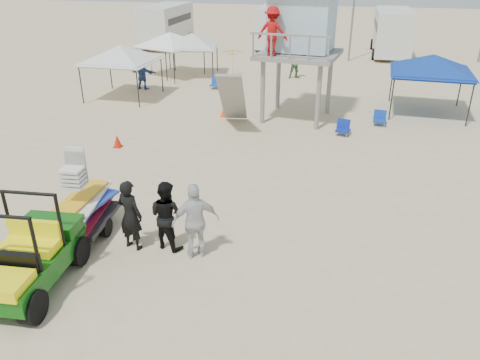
% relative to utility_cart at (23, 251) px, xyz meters
% --- Properties ---
extents(ground, '(140.00, 140.00, 0.00)m').
position_rel_utility_cart_xyz_m(ground, '(3.39, 0.88, -0.98)').
color(ground, beige).
rests_on(ground, ground).
extents(utility_cart, '(1.61, 2.89, 2.11)m').
position_rel_utility_cart_xyz_m(utility_cart, '(0.00, 0.00, 0.00)').
color(utility_cart, '#0C500C').
rests_on(utility_cart, ground).
extents(surf_trailer, '(1.47, 2.49, 2.15)m').
position_rel_utility_cart_xyz_m(surf_trailer, '(0.01, 2.34, -0.11)').
color(surf_trailer, black).
rests_on(surf_trailer, ground).
extents(man_left, '(0.77, 0.60, 1.87)m').
position_rel_utility_cart_xyz_m(man_left, '(1.52, 2.04, -0.05)').
color(man_left, black).
rests_on(man_left, ground).
extents(man_mid, '(1.05, 0.92, 1.82)m').
position_rel_utility_cart_xyz_m(man_mid, '(2.37, 2.29, -0.07)').
color(man_mid, black).
rests_on(man_mid, ground).
extents(man_right, '(1.24, 0.97, 1.96)m').
position_rel_utility_cart_xyz_m(man_right, '(3.22, 2.04, -0.00)').
color(man_right, silver).
rests_on(man_right, ground).
extents(lifeguard_tower, '(3.76, 3.76, 5.37)m').
position_rel_utility_cart_xyz_m(lifeguard_tower, '(4.17, 13.81, 3.02)').
color(lifeguard_tower, gray).
rests_on(lifeguard_tower, ground).
extents(canopy_blue, '(3.59, 3.59, 3.14)m').
position_rel_utility_cart_xyz_m(canopy_blue, '(10.18, 15.86, 1.61)').
color(canopy_blue, black).
rests_on(canopy_blue, ground).
extents(canopy_white_a, '(3.27, 3.27, 3.10)m').
position_rel_utility_cart_xyz_m(canopy_white_a, '(-4.99, 15.18, 1.57)').
color(canopy_white_a, black).
rests_on(canopy_white_a, ground).
extents(canopy_white_b, '(3.92, 3.92, 3.04)m').
position_rel_utility_cart_xyz_m(canopy_white_b, '(-4.31, 20.54, 1.51)').
color(canopy_white_b, black).
rests_on(canopy_white_b, ground).
extents(canopy_white_c, '(3.41, 3.41, 2.98)m').
position_rel_utility_cart_xyz_m(canopy_white_c, '(-3.04, 20.85, 1.45)').
color(canopy_white_c, black).
rests_on(canopy_white_c, ground).
extents(umbrella_a, '(2.51, 2.54, 1.92)m').
position_rel_utility_cart_xyz_m(umbrella_a, '(-5.94, 21.06, -0.02)').
color(umbrella_a, red).
rests_on(umbrella_a, ground).
extents(umbrella_b, '(2.43, 2.44, 1.64)m').
position_rel_utility_cart_xyz_m(umbrella_b, '(-0.60, 21.42, -0.16)').
color(umbrella_b, gold).
rests_on(umbrella_b, ground).
extents(cone_near, '(0.34, 0.34, 0.50)m').
position_rel_utility_cart_xyz_m(cone_near, '(-2.05, 8.40, -0.73)').
color(cone_near, red).
rests_on(cone_near, ground).
extents(cone_far, '(0.34, 0.34, 0.50)m').
position_rel_utility_cart_xyz_m(cone_far, '(0.99, 13.10, -0.73)').
color(cone_far, '#FF4608').
rests_on(cone_far, ground).
extents(beach_chair_a, '(0.54, 0.58, 0.64)m').
position_rel_utility_cart_xyz_m(beach_chair_a, '(-0.78, 18.06, -0.67)').
color(beach_chair_a, '#0F42AD').
rests_on(beach_chair_a, ground).
extents(beach_chair_b, '(0.59, 0.63, 0.64)m').
position_rel_utility_cart_xyz_m(beach_chair_b, '(8.01, 13.50, -0.67)').
color(beach_chair_b, '#0F37A3').
rests_on(beach_chair_b, ground).
extents(beach_chair_c, '(0.65, 0.70, 0.64)m').
position_rel_utility_cart_xyz_m(beach_chair_c, '(6.47, 11.84, -0.67)').
color(beach_chair_c, '#0D2495').
rests_on(beach_chair_c, ground).
extents(rv_far_left, '(2.64, 6.80, 3.25)m').
position_rel_utility_cart_xyz_m(rv_far_left, '(-8.61, 30.87, 0.82)').
color(rv_far_left, silver).
rests_on(rv_far_left, ground).
extents(rv_mid_left, '(2.65, 6.50, 3.25)m').
position_rel_utility_cart_xyz_m(rv_mid_left, '(0.39, 32.37, 0.82)').
color(rv_mid_left, silver).
rests_on(rv_mid_left, ground).
extents(rv_mid_right, '(2.64, 7.00, 3.25)m').
position_rel_utility_cart_xyz_m(rv_mid_right, '(9.39, 30.87, 0.82)').
color(rv_mid_right, silver).
rests_on(rv_mid_right, ground).
extents(light_pole_left, '(0.14, 0.14, 8.00)m').
position_rel_utility_cart_xyz_m(light_pole_left, '(6.39, 27.88, 3.02)').
color(light_pole_left, slate).
rests_on(light_pole_left, ground).
extents(distant_beachgoers, '(9.46, 5.38, 1.86)m').
position_rel_utility_cart_xyz_m(distant_beachgoers, '(-1.09, 19.09, -0.09)').
color(distant_beachgoers, '#497546').
rests_on(distant_beachgoers, ground).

